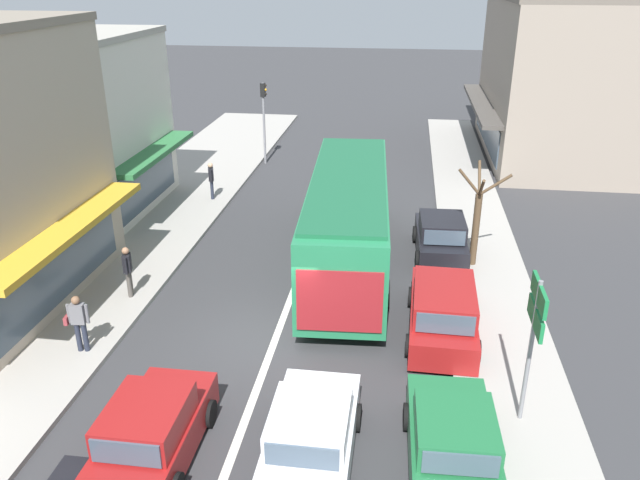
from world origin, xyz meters
TOP-DOWN VIEW (x-y plane):
  - ground_plane at (0.00, 0.00)m, footprint 140.00×140.00m
  - lane_centre_line at (0.00, 4.00)m, footprint 0.20×28.00m
  - sidewalk_left at (-6.80, 6.00)m, footprint 5.20×44.00m
  - kerb_right at (6.20, 6.00)m, footprint 2.80×44.00m
  - shopfront_mid_block at (-10.18, 8.55)m, footprint 7.19×7.19m
  - building_right_far at (11.48, 20.44)m, footprint 8.44×12.59m
  - city_bus at (1.53, 4.82)m, footprint 3.15×10.97m
  - sedan_queue_far_back at (1.69, -4.83)m, footprint 1.91×4.20m
  - hatchback_behind_bus_mid at (-1.56, -5.06)m, footprint 1.83×3.70m
  - parked_sedan_kerb_front at (4.57, -4.63)m, footprint 2.00×4.25m
  - parked_wagon_kerb_second at (4.58, 0.74)m, footprint 2.01×4.54m
  - parked_hatchback_kerb_third at (4.73, 6.02)m, footprint 1.93×3.76m
  - traffic_light_downstreet at (-3.97, 16.62)m, footprint 0.33×0.24m
  - directional_road_sign at (6.20, -2.82)m, footprint 0.10×1.40m
  - street_tree_right at (5.82, 5.29)m, footprint 1.75×1.69m
  - pedestrian_with_handbag_near at (-4.91, -1.62)m, footprint 0.65×0.31m
  - pedestrian_browsing_midblock at (-5.02, 10.49)m, footprint 0.32×0.55m
  - pedestrian_far_walker at (-4.91, 1.47)m, footprint 0.31×0.55m

SIDE VIEW (x-z plane):
  - ground_plane at x=0.00m, z-range 0.00..0.00m
  - lane_centre_line at x=0.00m, z-range 0.00..0.01m
  - kerb_right at x=6.20m, z-range 0.00..0.12m
  - sidewalk_left at x=-6.80m, z-range 0.00..0.14m
  - sedan_queue_far_back at x=1.69m, z-range -0.07..1.40m
  - parked_sedan_kerb_front at x=4.57m, z-range -0.07..1.40m
  - hatchback_behind_bus_mid at x=-1.56m, z-range -0.06..1.48m
  - parked_hatchback_kerb_third at x=4.73m, z-range -0.06..1.48m
  - parked_wagon_kerb_second at x=4.58m, z-range -0.04..1.53m
  - pedestrian_browsing_midblock at x=-5.02m, z-range 0.25..1.88m
  - pedestrian_far_walker at x=-4.91m, z-range 0.25..1.88m
  - pedestrian_with_handbag_near at x=-4.91m, z-range 0.25..1.88m
  - street_tree_right at x=5.82m, z-range -0.07..3.51m
  - city_bus at x=1.53m, z-range 0.27..3.49m
  - directional_road_sign at x=6.20m, z-range 0.90..4.50m
  - traffic_light_downstreet at x=-3.97m, z-range 0.75..4.95m
  - shopfront_mid_block at x=-10.18m, z-range -0.01..7.28m
  - building_right_far at x=11.48m, z-range -0.01..8.33m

